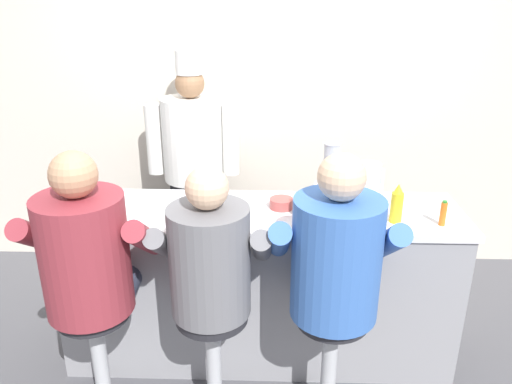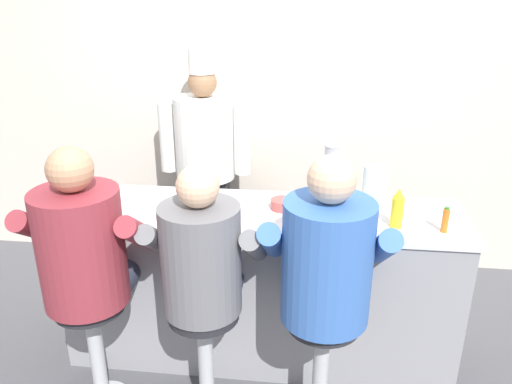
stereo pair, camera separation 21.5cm
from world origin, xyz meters
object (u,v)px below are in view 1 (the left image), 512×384
object	(u,v)px
breakfast_plate	(200,210)
napkin_dispenser_chrome	(305,205)
water_pitcher_clear	(369,182)
diner_seated_maroon	(89,260)
hot_sauce_bottle_orange	(443,213)
diner_seated_blue	(335,264)
coffee_mug_blue	(340,220)
cook_in_whites_near	(193,159)
ketchup_bottle_red	(315,204)
diner_seated_grey	(211,268)
cup_stack_steel	(330,178)
cereal_bowl	(281,203)
mustard_bottle_yellow	(397,204)

from	to	relation	value
breakfast_plate	napkin_dispenser_chrome	bearing A→B (deg)	-0.18
water_pitcher_clear	diner_seated_maroon	bearing A→B (deg)	-154.83
water_pitcher_clear	napkin_dispenser_chrome	world-z (taller)	water_pitcher_clear
hot_sauce_bottle_orange	diner_seated_blue	size ratio (longest dim) A/B	0.09
coffee_mug_blue	cook_in_whites_near	size ratio (longest dim) A/B	0.07
ketchup_bottle_red	diner_seated_maroon	xyz separation A→B (m)	(-1.09, -0.34, -0.16)
coffee_mug_blue	diner_seated_grey	xyz separation A→B (m)	(-0.64, -0.31, -0.12)
diner_seated_grey	hot_sauce_bottle_orange	bearing A→B (deg)	16.65
diner_seated_blue	cup_stack_steel	bearing A→B (deg)	87.90
diner_seated_blue	diner_seated_maroon	bearing A→B (deg)	-179.99
diner_seated_maroon	diner_seated_grey	size ratio (longest dim) A/B	1.05
diner_seated_maroon	cook_in_whites_near	xyz separation A→B (m)	(0.29, 1.44, 0.04)
breakfast_plate	napkin_dispenser_chrome	xyz separation A→B (m)	(0.58, -0.00, 0.04)
ketchup_bottle_red	diner_seated_grey	size ratio (longest dim) A/B	0.18
water_pitcher_clear	breakfast_plate	bearing A→B (deg)	-167.98
ketchup_bottle_red	cook_in_whites_near	world-z (taller)	cook_in_whites_near
hot_sauce_bottle_orange	water_pitcher_clear	xyz separation A→B (m)	(-0.33, 0.32, 0.05)
coffee_mug_blue	cook_in_whites_near	xyz separation A→B (m)	(-0.93, 1.13, -0.04)
coffee_mug_blue	cereal_bowl	bearing A→B (deg)	141.24
ketchup_bottle_red	mustard_bottle_yellow	world-z (taller)	ketchup_bottle_red
mustard_bottle_yellow	coffee_mug_blue	bearing A→B (deg)	-166.27
coffee_mug_blue	cup_stack_steel	size ratio (longest dim) A/B	0.31
water_pitcher_clear	cup_stack_steel	world-z (taller)	cup_stack_steel
breakfast_plate	water_pitcher_clear	bearing A→B (deg)	12.02
cereal_bowl	cook_in_whites_near	size ratio (longest dim) A/B	0.08
cup_stack_steel	hot_sauce_bottle_orange	bearing A→B (deg)	-15.14
breakfast_plate	cook_in_whites_near	size ratio (longest dim) A/B	0.15
cup_stack_steel	diner_seated_maroon	xyz separation A→B (m)	(-1.18, -0.50, -0.25)
water_pitcher_clear	cup_stack_steel	bearing A→B (deg)	-146.10
napkin_dispenser_chrome	diner_seated_maroon	bearing A→B (deg)	-156.06
cup_stack_steel	diner_seated_blue	size ratio (longest dim) A/B	0.27
cereal_bowl	cup_stack_steel	xyz separation A→B (m)	(0.26, -0.04, 0.17)
coffee_mug_blue	diner_seated_maroon	distance (m)	1.26
cereal_bowl	coffee_mug_blue	bearing A→B (deg)	-38.76
breakfast_plate	mustard_bottle_yellow	bearing A→B (deg)	-4.63
ketchup_bottle_red	cereal_bowl	xyz separation A→B (m)	(-0.17, 0.21, -0.09)
diner_seated_maroon	cook_in_whites_near	size ratio (longest dim) A/B	0.84
ketchup_bottle_red	cook_in_whites_near	size ratio (longest dim) A/B	0.14
cup_stack_steel	cook_in_whites_near	size ratio (longest dim) A/B	0.23
breakfast_plate	cereal_bowl	world-z (taller)	cereal_bowl
cereal_bowl	hot_sauce_bottle_orange	bearing A→B (deg)	-13.35
mustard_bottle_yellow	diner_seated_maroon	distance (m)	1.58
water_pitcher_clear	diner_seated_grey	size ratio (longest dim) A/B	0.17
hot_sauce_bottle_orange	diner_seated_grey	size ratio (longest dim) A/B	0.10
breakfast_plate	diner_seated_blue	xyz separation A→B (m)	(0.69, -0.47, -0.06)
water_pitcher_clear	diner_seated_blue	xyz separation A→B (m)	(-0.27, -0.67, -0.16)
diner_seated_maroon	cup_stack_steel	bearing A→B (deg)	23.14
diner_seated_blue	diner_seated_grey	bearing A→B (deg)	-179.64
hot_sauce_bottle_orange	breakfast_plate	world-z (taller)	hot_sauce_bottle_orange
coffee_mug_blue	cup_stack_steel	distance (m)	0.26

